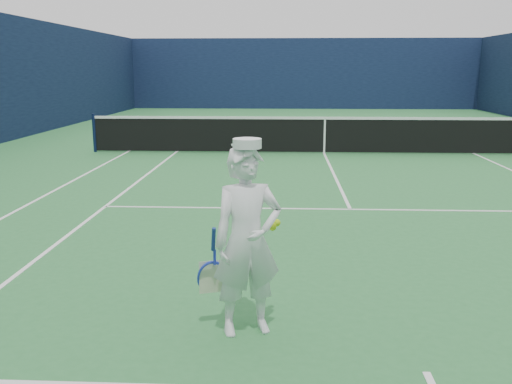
{
  "coord_description": "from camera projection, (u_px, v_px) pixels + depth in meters",
  "views": [
    {
      "loc": [
        -1.11,
        -15.62,
        2.28
      ],
      "look_at": [
        -1.41,
        -9.44,
        0.94
      ],
      "focal_mm": 40.0,
      "sensor_mm": 36.0,
      "label": 1
    }
  ],
  "objects": [
    {
      "name": "windscreen_fence",
      "position": [
        326.0,
        80.0,
        15.25
      ],
      "size": [
        20.12,
        36.12,
        4.0
      ],
      "color": "#0F1938",
      "rests_on": "ground"
    },
    {
      "name": "tennis_player",
      "position": [
        247.0,
        241.0,
        4.89
      ],
      "size": [
        0.84,
        0.57,
        1.72
      ],
      "rotation": [
        0.0,
        0.0,
        0.34
      ],
      "color": "white",
      "rests_on": "ground"
    },
    {
      "name": "court_markings",
      "position": [
        324.0,
        153.0,
        15.68
      ],
      "size": [
        11.03,
        23.83,
        0.01
      ],
      "color": "white",
      "rests_on": "ground"
    },
    {
      "name": "ground",
      "position": [
        324.0,
        154.0,
        15.68
      ],
      "size": [
        80.0,
        80.0,
        0.0
      ],
      "primitive_type": "plane",
      "color": "#2C7339",
      "rests_on": "ground"
    },
    {
      "name": "tennis_net",
      "position": [
        325.0,
        133.0,
        15.56
      ],
      "size": [
        12.88,
        0.09,
        1.07
      ],
      "color": "#141E4C",
      "rests_on": "ground"
    }
  ]
}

